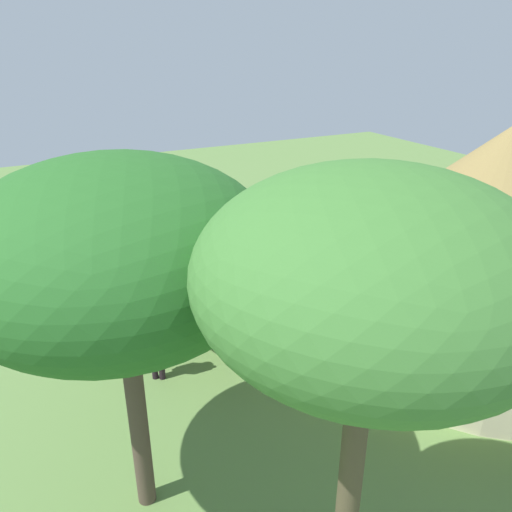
{
  "coord_description": "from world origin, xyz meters",
  "views": [
    {
      "loc": [
        6.6,
        11.8,
        6.35
      ],
      "look_at": [
        1.03,
        0.84,
        1.0
      ],
      "focal_mm": 35.16,
      "sensor_mm": 36.0,
      "label": 1
    }
  ],
  "objects_px": {
    "patio_chair_east_end": "(164,314)",
    "patio_chair_near_hut": "(239,337)",
    "thatched_hut": "(494,239)",
    "patio_dining_table": "(213,309)",
    "shade_umbrella": "(209,219)",
    "zebra_by_umbrella": "(265,217)",
    "guest_behind_table": "(155,336)",
    "acacia_tree_left_background": "(118,253)",
    "patio_chair_west_end": "(242,295)",
    "striped_lounge_chair": "(266,282)",
    "zebra_nearest_camera": "(337,233)",
    "standing_watcher": "(325,211)",
    "guest_beside_umbrella": "(189,265)",
    "acacia_tree_behind_hut": "(371,278)"
  },
  "relations": [
    {
      "from": "patio_chair_east_end",
      "to": "acacia_tree_behind_hut",
      "type": "distance_m",
      "value": 8.03
    },
    {
      "from": "patio_chair_west_end",
      "to": "standing_watcher",
      "type": "height_order",
      "value": "standing_watcher"
    },
    {
      "from": "standing_watcher",
      "to": "striped_lounge_chair",
      "type": "relative_size",
      "value": 1.75
    },
    {
      "from": "shade_umbrella",
      "to": "zebra_by_umbrella",
      "type": "xyz_separation_m",
      "value": [
        -3.67,
        -4.38,
        -1.87
      ]
    },
    {
      "from": "patio_chair_west_end",
      "to": "striped_lounge_chair",
      "type": "bearing_deg",
      "value": -80.75
    },
    {
      "from": "shade_umbrella",
      "to": "guest_beside_umbrella",
      "type": "relative_size",
      "value": 2.49
    },
    {
      "from": "thatched_hut",
      "to": "guest_behind_table",
      "type": "xyz_separation_m",
      "value": [
        6.26,
        -2.35,
        -1.75
      ]
    },
    {
      "from": "zebra_nearest_camera",
      "to": "zebra_by_umbrella",
      "type": "distance_m",
      "value": 2.64
    },
    {
      "from": "patio_chair_west_end",
      "to": "acacia_tree_left_background",
      "type": "xyz_separation_m",
      "value": [
        3.66,
        4.34,
        3.5
      ]
    },
    {
      "from": "thatched_hut",
      "to": "zebra_nearest_camera",
      "type": "distance_m",
      "value": 5.72
    },
    {
      "from": "thatched_hut",
      "to": "patio_dining_table",
      "type": "bearing_deg",
      "value": -36.33
    },
    {
      "from": "zebra_by_umbrella",
      "to": "acacia_tree_left_background",
      "type": "relative_size",
      "value": 0.45
    },
    {
      "from": "acacia_tree_left_background",
      "to": "patio_chair_west_end",
      "type": "bearing_deg",
      "value": -130.15
    },
    {
      "from": "striped_lounge_chair",
      "to": "zebra_by_umbrella",
      "type": "xyz_separation_m",
      "value": [
        -1.54,
        -2.98,
        0.72
      ]
    },
    {
      "from": "patio_dining_table",
      "to": "zebra_nearest_camera",
      "type": "height_order",
      "value": "zebra_nearest_camera"
    },
    {
      "from": "patio_chair_east_end",
      "to": "acacia_tree_left_background",
      "type": "xyz_separation_m",
      "value": [
        1.64,
        4.34,
        3.5
      ]
    },
    {
      "from": "patio_dining_table",
      "to": "patio_chair_east_end",
      "type": "relative_size",
      "value": 1.36
    },
    {
      "from": "patio_chair_east_end",
      "to": "patio_chair_near_hut",
      "type": "relative_size",
      "value": 1.0
    },
    {
      "from": "zebra_by_umbrella",
      "to": "acacia_tree_left_background",
      "type": "bearing_deg",
      "value": 151.48
    },
    {
      "from": "striped_lounge_chair",
      "to": "patio_chair_west_end",
      "type": "bearing_deg",
      "value": 75.75
    },
    {
      "from": "guest_behind_table",
      "to": "zebra_by_umbrella",
      "type": "height_order",
      "value": "guest_behind_table"
    },
    {
      "from": "acacia_tree_left_background",
      "to": "patio_chair_near_hut",
      "type": "bearing_deg",
      "value": -136.22
    },
    {
      "from": "patio_dining_table",
      "to": "guest_beside_umbrella",
      "type": "height_order",
      "value": "guest_beside_umbrella"
    },
    {
      "from": "thatched_hut",
      "to": "patio_chair_west_end",
      "type": "relative_size",
      "value": 6.92
    },
    {
      "from": "zebra_nearest_camera",
      "to": "patio_chair_east_end",
      "type": "bearing_deg",
      "value": 118.86
    },
    {
      "from": "thatched_hut",
      "to": "guest_beside_umbrella",
      "type": "relative_size",
      "value": 3.85
    },
    {
      "from": "zebra_nearest_camera",
      "to": "zebra_by_umbrella",
      "type": "relative_size",
      "value": 0.94
    },
    {
      "from": "standing_watcher",
      "to": "zebra_nearest_camera",
      "type": "distance_m",
      "value": 2.04
    },
    {
      "from": "patio_chair_east_end",
      "to": "standing_watcher",
      "type": "relative_size",
      "value": 0.53
    },
    {
      "from": "shade_umbrella",
      "to": "zebra_nearest_camera",
      "type": "xyz_separation_m",
      "value": [
        -4.9,
        -2.04,
        -1.85
      ]
    },
    {
      "from": "patio_chair_near_hut",
      "to": "acacia_tree_behind_hut",
      "type": "height_order",
      "value": "acacia_tree_behind_hut"
    },
    {
      "from": "standing_watcher",
      "to": "zebra_by_umbrella",
      "type": "bearing_deg",
      "value": 28.59
    },
    {
      "from": "patio_chair_east_end",
      "to": "zebra_by_umbrella",
      "type": "relative_size",
      "value": 0.39
    },
    {
      "from": "guest_beside_umbrella",
      "to": "standing_watcher",
      "type": "xyz_separation_m",
      "value": [
        -5.61,
        -2.01,
        0.04
      ]
    },
    {
      "from": "guest_beside_umbrella",
      "to": "acacia_tree_left_background",
      "type": "relative_size",
      "value": 0.31
    },
    {
      "from": "zebra_nearest_camera",
      "to": "acacia_tree_left_background",
      "type": "distance_m",
      "value": 10.02
    },
    {
      "from": "patio_dining_table",
      "to": "guest_beside_umbrella",
      "type": "xyz_separation_m",
      "value": [
        -0.12,
        -1.89,
        0.32
      ]
    },
    {
      "from": "patio_dining_table",
      "to": "zebra_by_umbrella",
      "type": "xyz_separation_m",
      "value": [
        -3.67,
        -4.38,
        0.32
      ]
    },
    {
      "from": "patio_dining_table",
      "to": "striped_lounge_chair",
      "type": "relative_size",
      "value": 1.27
    },
    {
      "from": "guest_beside_umbrella",
      "to": "acacia_tree_left_background",
      "type": "xyz_separation_m",
      "value": [
        2.77,
        5.69,
        3.05
      ]
    },
    {
      "from": "striped_lounge_chair",
      "to": "zebra_nearest_camera",
      "type": "xyz_separation_m",
      "value": [
        -2.77,
        -0.64,
        0.73
      ]
    },
    {
      "from": "zebra_nearest_camera",
      "to": "acacia_tree_behind_hut",
      "type": "height_order",
      "value": "acacia_tree_behind_hut"
    },
    {
      "from": "thatched_hut",
      "to": "acacia_tree_behind_hut",
      "type": "height_order",
      "value": "acacia_tree_behind_hut"
    },
    {
      "from": "guest_behind_table",
      "to": "striped_lounge_chair",
      "type": "xyz_separation_m",
      "value": [
        -3.77,
        -2.45,
        -0.75
      ]
    },
    {
      "from": "acacia_tree_left_background",
      "to": "shade_umbrella",
      "type": "bearing_deg",
      "value": -124.93
    },
    {
      "from": "thatched_hut",
      "to": "patio_chair_east_end",
      "type": "bearing_deg",
      "value": -34.95
    },
    {
      "from": "thatched_hut",
      "to": "standing_watcher",
      "type": "bearing_deg",
      "value": -98.64
    },
    {
      "from": "thatched_hut",
      "to": "patio_chair_east_end",
      "type": "distance_m",
      "value": 7.22
    },
    {
      "from": "patio_dining_table",
      "to": "striped_lounge_chair",
      "type": "bearing_deg",
      "value": -146.66
    },
    {
      "from": "striped_lounge_chair",
      "to": "acacia_tree_left_background",
      "type": "height_order",
      "value": "acacia_tree_left_background"
    }
  ]
}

